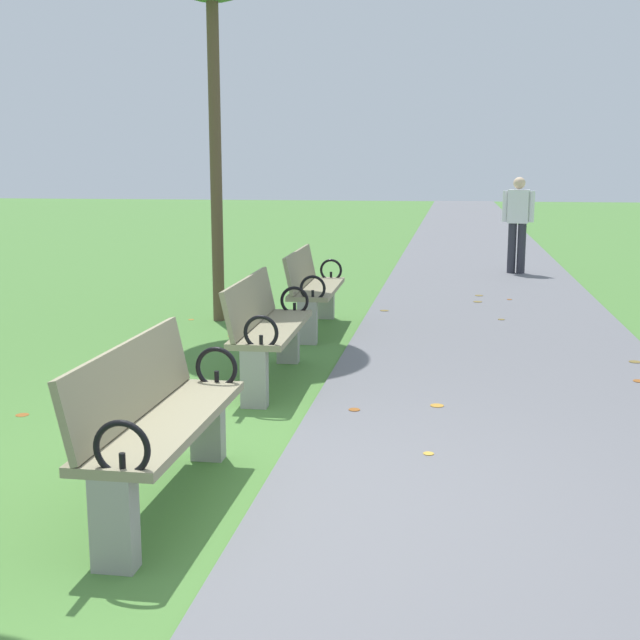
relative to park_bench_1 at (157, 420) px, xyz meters
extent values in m
plane|color=#4C7F38|center=(0.50, 0.14, -0.49)|extent=(80.00, 80.00, 0.00)
cube|color=slate|center=(2.00, 18.14, -0.48)|extent=(3.00, 44.00, 0.02)
cube|color=gray|center=(0.05, 0.00, -0.01)|extent=(0.45, 1.60, 0.05)
cube|color=gray|center=(-0.14, 0.00, 0.21)|extent=(0.13, 1.60, 0.40)
cube|color=#99968E|center=(0.06, -0.74, -0.26)|extent=(0.20, 0.12, 0.45)
cube|color=#99968E|center=(0.05, 0.74, -0.26)|extent=(0.20, 0.12, 0.45)
torus|color=black|center=(0.12, -0.76, 0.10)|extent=(0.27, 0.03, 0.27)
cylinder|color=black|center=(0.12, -0.76, 0.02)|extent=(0.03, 0.03, 0.12)
torus|color=black|center=(0.11, 0.76, 0.10)|extent=(0.27, 0.03, 0.27)
cylinder|color=black|center=(0.11, 0.76, 0.02)|extent=(0.03, 0.03, 0.12)
cube|color=gray|center=(0.05, 2.65, -0.01)|extent=(0.48, 1.61, 0.05)
cube|color=gray|center=(-0.14, 2.64, 0.21)|extent=(0.16, 1.60, 0.40)
cube|color=#99968E|center=(0.07, 1.91, -0.26)|extent=(0.20, 0.12, 0.45)
cube|color=#99968E|center=(0.04, 3.39, -0.26)|extent=(0.20, 0.12, 0.45)
torus|color=black|center=(0.13, 1.89, 0.10)|extent=(0.27, 0.04, 0.27)
cylinder|color=black|center=(0.13, 1.89, 0.02)|extent=(0.03, 0.03, 0.12)
torus|color=black|center=(0.10, 3.41, 0.10)|extent=(0.27, 0.04, 0.27)
cylinder|color=black|center=(0.10, 3.41, 0.02)|extent=(0.03, 0.03, 0.12)
cube|color=gray|center=(0.05, 4.98, -0.01)|extent=(0.48, 1.61, 0.05)
cube|color=gray|center=(-0.14, 4.97, 0.21)|extent=(0.16, 1.60, 0.40)
cube|color=#99968E|center=(0.07, 4.24, -0.26)|extent=(0.20, 0.12, 0.45)
cube|color=#99968E|center=(0.04, 5.72, -0.26)|extent=(0.20, 0.12, 0.45)
torus|color=black|center=(0.13, 4.22, 0.10)|extent=(0.27, 0.04, 0.27)
cylinder|color=black|center=(0.13, 4.22, 0.02)|extent=(0.03, 0.03, 0.12)
torus|color=black|center=(0.10, 5.74, 0.10)|extent=(0.27, 0.04, 0.27)
cylinder|color=black|center=(0.10, 5.74, 0.02)|extent=(0.03, 0.03, 0.12)
cylinder|color=brown|center=(-1.21, 5.39, 1.52)|extent=(0.14, 0.14, 4.00)
cylinder|color=#2D2D38|center=(2.68, 10.37, -0.04)|extent=(0.14, 0.14, 0.85)
cylinder|color=#2D2D38|center=(2.53, 10.39, -0.04)|extent=(0.14, 0.14, 0.85)
cube|color=white|center=(2.60, 10.38, 0.66)|extent=(0.37, 0.27, 0.56)
sphere|color=beige|center=(2.60, 10.38, 1.05)|extent=(0.20, 0.20, 0.20)
cylinder|color=white|center=(2.82, 10.34, 0.66)|extent=(0.09, 0.09, 0.52)
cylinder|color=white|center=(2.39, 10.42, 0.66)|extent=(0.09, 0.09, 0.52)
cylinder|color=#93511E|center=(2.32, 7.42, -0.46)|extent=(0.09, 0.09, 0.00)
cylinder|color=#93511E|center=(0.84, 1.88, -0.46)|extent=(0.09, 0.09, 0.00)
cylinder|color=#AD6B23|center=(-0.80, 4.90, -0.48)|extent=(0.08, 0.08, 0.00)
cylinder|color=#93511E|center=(-0.52, 4.13, -0.48)|extent=(0.15, 0.15, 0.00)
cylinder|color=#AD6B23|center=(-1.56, 5.38, -0.48)|extent=(0.07, 0.07, 0.00)
cylinder|color=#93511E|center=(-1.59, 1.43, -0.48)|extent=(0.14, 0.14, 0.00)
cylinder|color=gold|center=(-1.66, 3.10, -0.48)|extent=(0.07, 0.07, 0.00)
cylinder|color=brown|center=(0.70, 6.26, -0.46)|extent=(0.15, 0.15, 0.00)
cylinder|color=#93511E|center=(-0.62, 7.40, -0.48)|extent=(0.13, 0.13, 0.00)
cylinder|color=#93511E|center=(3.14, 3.11, -0.46)|extent=(0.13, 0.13, 0.00)
cylinder|color=brown|center=(3.25, 3.84, -0.46)|extent=(0.15, 0.15, 0.00)
cylinder|color=brown|center=(1.89, 7.15, -0.46)|extent=(0.15, 0.15, 0.00)
cylinder|color=#BC842D|center=(-0.81, 4.51, -0.48)|extent=(0.13, 0.13, 0.00)
cylinder|color=brown|center=(1.92, 7.71, -0.46)|extent=(0.16, 0.16, 0.00)
cylinder|color=gold|center=(1.43, 1.00, -0.46)|extent=(0.10, 0.10, 0.00)
cylinder|color=brown|center=(2.13, 5.86, -0.46)|extent=(0.11, 0.11, 0.00)
cylinder|color=#BC842D|center=(1.46, 2.09, -0.46)|extent=(0.11, 0.11, 0.00)
cylinder|color=brown|center=(-1.18, 1.40, -0.48)|extent=(0.08, 0.08, 0.00)
camera|label=1|loc=(1.55, -4.10, 1.34)|focal=46.68mm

